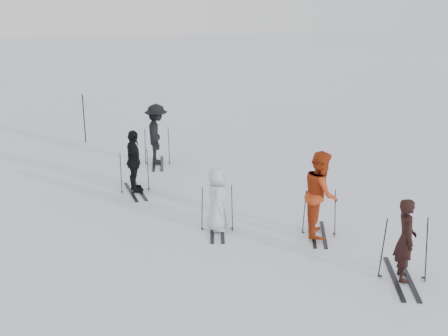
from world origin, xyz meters
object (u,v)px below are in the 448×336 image
Objects in this scene: skier_grey at (217,200)px; skier_uphill_left at (134,162)px; skier_near_dark at (405,241)px; skier_uphill_far at (157,135)px; skier_red at (321,195)px; piste_marker at (84,119)px.

skier_grey is 0.87× the size of skier_uphill_left.
skier_grey is (-2.95, 3.19, -0.06)m from skier_near_dark.
skier_uphill_left is 2.69m from skier_uphill_far.
skier_red reaches higher than skier_uphill_left.
skier_near_dark is 2.47m from skier_red.
skier_uphill_far reaches higher than skier_grey.
skier_uphill_far is (0.98, 2.51, 0.10)m from skier_uphill_left.
skier_near_dark is 0.94× the size of skier_uphill_left.
piste_marker is at bearing 41.48° from skier_uphill_far.
skier_uphill_left reaches higher than skier_grey.
skier_grey is at bearing 62.14° from skier_near_dark.
skier_red is 5.51m from skier_uphill_left.
skier_red is 1.02× the size of skier_uphill_far.
skier_uphill_far is at bearing -27.32° from skier_uphill_left.
piste_marker is (-5.07, 9.88, -0.09)m from skier_red.
skier_red is (-0.73, 2.36, 0.17)m from skier_near_dark.
piste_marker reaches higher than skier_near_dark.
piste_marker is at bearing 5.87° from skier_uphill_left.
skier_near_dark is 4.34m from skier_grey.
skier_uphill_far is 4.07m from piste_marker.
skier_red is 1.13× the size of skier_uphill_left.
skier_red is 1.30× the size of skier_grey.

